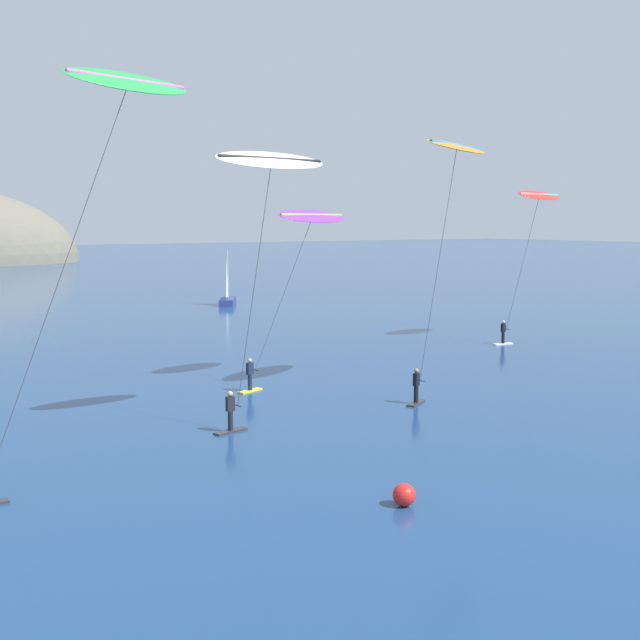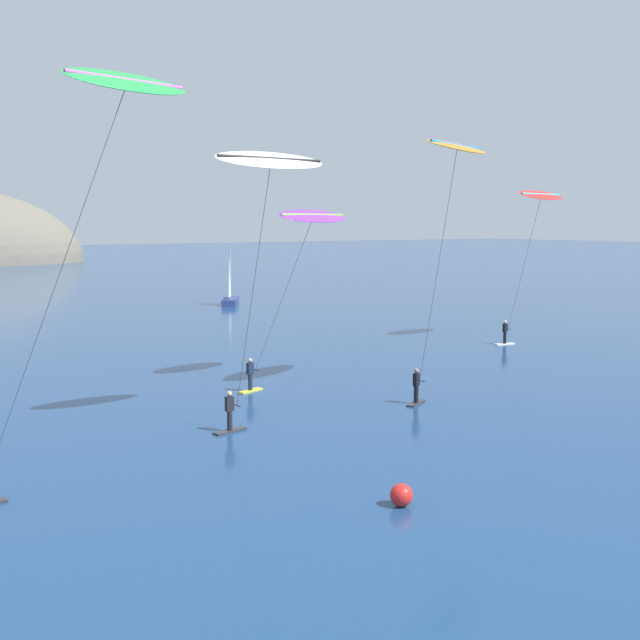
{
  "view_description": "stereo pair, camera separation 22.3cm",
  "coord_description": "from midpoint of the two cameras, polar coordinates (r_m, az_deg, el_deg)",
  "views": [
    {
      "loc": [
        -20.34,
        -7.12,
        8.52
      ],
      "look_at": [
        1.0,
        23.87,
        3.94
      ],
      "focal_mm": 45.0,
      "sensor_mm": 36.0,
      "label": 1
    },
    {
      "loc": [
        -20.16,
        -7.25,
        8.52
      ],
      "look_at": [
        1.0,
        23.87,
        3.94
      ],
      "focal_mm": 45.0,
      "sensor_mm": 36.0,
      "label": 2
    }
  ],
  "objects": [
    {
      "name": "kitesurfer_green",
      "position": [
        28.2,
        -14.48,
        14.08
      ],
      "size": [
        8.68,
        2.59,
        13.69
      ],
      "color": "#2D2D33",
      "rests_on": "ground"
    },
    {
      "name": "kitesurfer_white",
      "position": [
        33.24,
        -3.93,
        9.7
      ],
      "size": [
        5.5,
        1.38,
        11.5
      ],
      "color": "#2D2D33",
      "rests_on": "ground"
    },
    {
      "name": "sailboat_near",
      "position": [
        84.3,
        -6.64,
        1.53
      ],
      "size": [
        4.06,
        5.5,
        5.7
      ],
      "color": "navy",
      "rests_on": "ground"
    },
    {
      "name": "marker_buoy",
      "position": [
        24.87,
        5.74,
        -12.27
      ],
      "size": [
        0.7,
        0.7,
        0.7
      ],
      "primitive_type": "sphere",
      "color": "red",
      "rests_on": "ground"
    },
    {
      "name": "kitesurfer_red",
      "position": [
        60.19,
        15.04,
        7.87
      ],
      "size": [
        7.17,
        2.16,
        10.91
      ],
      "color": "silver",
      "rests_on": "ground"
    },
    {
      "name": "kitesurfer_orange",
      "position": [
        40.75,
        9.37,
        11.06
      ],
      "size": [
        7.46,
        3.71,
        12.63
      ],
      "color": "#2D2D33",
      "rests_on": "ground"
    },
    {
      "name": "kitesurfer_purple",
      "position": [
        42.89,
        -1.04,
        6.53
      ],
      "size": [
        7.71,
        2.52,
        9.3
      ],
      "color": "yellow",
      "rests_on": "ground"
    }
  ]
}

